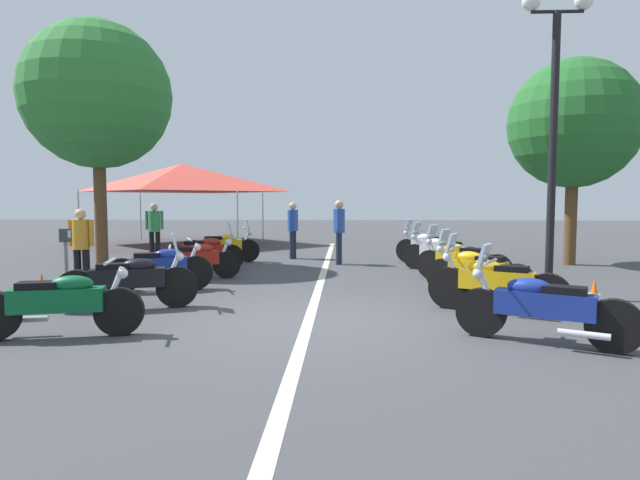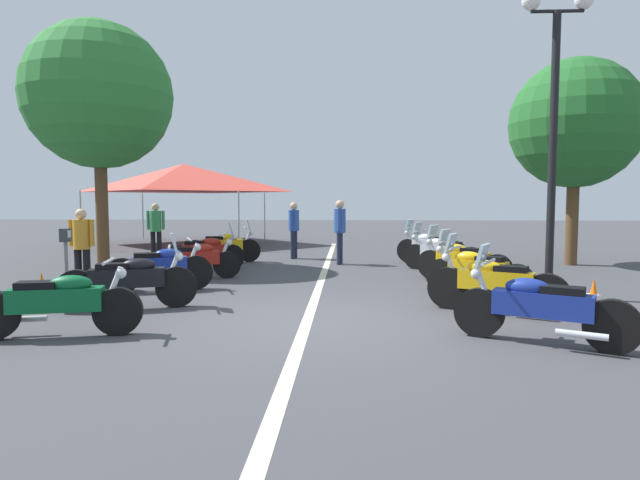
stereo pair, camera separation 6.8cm
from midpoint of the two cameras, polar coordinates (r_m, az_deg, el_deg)
name	(u,v)px [view 1 (the left image)]	position (r m, az deg, el deg)	size (l,w,h in m)	color
ground_plane	(308,322)	(7.78, -1.51, -8.76)	(80.00, 80.00, 0.00)	#424247
lane_centre_stripe	(321,280)	(11.67, -0.05, -4.36)	(19.77, 0.16, 0.01)	beige
motorcycle_left_row_0	(59,303)	(7.58, -26.46, -6.07)	(0.78, 2.09, 0.99)	black
motorcycle_left_row_1	(130,280)	(9.08, -19.96, -4.08)	(0.91, 2.13, 1.23)	black
motorcycle_left_row_2	(160,268)	(10.68, -16.98, -2.85)	(0.97, 1.93, 1.02)	black
motorcycle_left_row_3	(194,259)	(12.09, -13.57, -2.05)	(0.98, 2.00, 0.99)	black
motorcycle_left_row_4	(204,252)	(13.66, -12.46, -1.24)	(0.71, 2.02, 1.21)	black
motorcycle_left_row_5	(222,246)	(15.21, -10.57, -0.64)	(0.86, 2.10, 1.22)	black
motorcycle_right_row_0	(541,306)	(7.03, 22.43, -6.62)	(1.15, 1.96, 1.20)	black
motorcycle_right_row_1	(495,283)	(8.69, 18.04, -4.38)	(1.13, 1.98, 1.23)	black
motorcycle_right_row_2	(476,270)	(10.24, 16.27, -3.13)	(1.27, 1.76, 1.21)	black
motorcycle_right_row_3	(461,260)	(11.89, 14.78, -2.08)	(1.40, 1.82, 1.21)	black
motorcycle_right_row_4	(441,252)	(13.50, 12.70, -1.30)	(1.24, 1.81, 1.21)	black
motorcycle_right_row_5	(429,247)	(15.03, 11.51, -0.70)	(1.17, 1.80, 1.22)	black
street_lamp_twin_globe	(555,94)	(10.52, 23.73, 14.16)	(0.32, 1.22, 5.38)	black
parking_meter	(66,252)	(9.76, -25.82, -1.19)	(0.18, 0.13, 1.29)	slate
traffic_cone_0	(594,299)	(8.86, 27.17, -5.71)	(0.36, 0.36, 0.61)	orange
traffic_cone_2	(42,292)	(9.59, -27.88, -5.00)	(0.36, 0.36, 0.61)	orange
bystander_0	(154,227)	(16.56, -17.48, 1.39)	(0.32, 0.52, 1.67)	black
bystander_1	(81,242)	(11.56, -24.44, -0.22)	(0.32, 0.53, 1.59)	black
bystander_2	(339,227)	(14.53, 1.92, 1.45)	(0.53, 0.32, 1.76)	#1E2338
bystander_3	(293,226)	(15.97, -3.06, 1.55)	(0.51, 0.32, 1.70)	#1E2338
roadside_tree_0	(97,96)	(15.43, -22.95, 14.08)	(3.80, 3.80, 6.39)	brown
roadside_tree_1	(574,124)	(16.06, 25.52, 11.15)	(3.44, 3.44, 5.53)	brown
event_tent	(182,178)	(21.86, -14.74, 6.48)	(6.21, 6.21, 3.20)	#E54C3F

